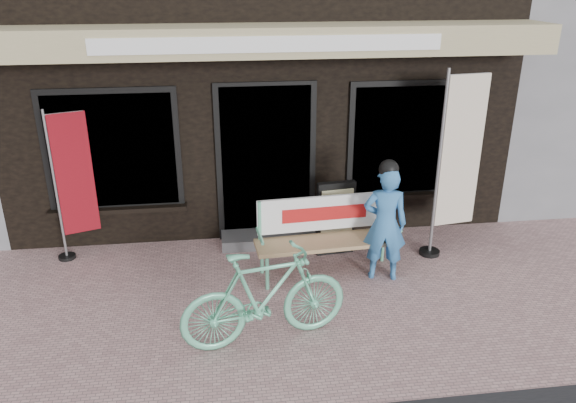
{
  "coord_description": "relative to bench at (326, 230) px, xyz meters",
  "views": [
    {
      "loc": [
        -0.65,
        -5.23,
        3.51
      ],
      "look_at": [
        0.13,
        0.7,
        1.05
      ],
      "focal_mm": 35.0,
      "sensor_mm": 36.0,
      "label": 1
    }
  ],
  "objects": [
    {
      "name": "person",
      "position": [
        0.66,
        -0.24,
        0.18
      ],
      "size": [
        0.58,
        0.45,
        1.53
      ],
      "rotation": [
        0.0,
        0.0,
        -0.21
      ],
      "color": "teal",
      "rests_on": "ground"
    },
    {
      "name": "bicycle",
      "position": [
        -0.89,
        -1.34,
        -0.05
      ],
      "size": [
        1.78,
        0.81,
        1.03
      ],
      "primitive_type": "imported",
      "rotation": [
        0.0,
        0.0,
        1.77
      ],
      "color": "#66C79C",
      "rests_on": "ground"
    },
    {
      "name": "ground",
      "position": [
        -0.63,
        -0.89,
        -0.57
      ],
      "size": [
        70.0,
        70.0,
        0.0
      ],
      "primitive_type": "plane",
      "color": "tan",
      "rests_on": "ground"
    },
    {
      "name": "nobori_red",
      "position": [
        -3.13,
        0.83,
        0.46
      ],
      "size": [
        0.59,
        0.32,
        2.0
      ],
      "rotation": [
        0.0,
        0.0,
        0.35
      ],
      "color": "gray",
      "rests_on": "ground"
    },
    {
      "name": "menu_stand",
      "position": [
        0.21,
        0.46,
        -0.05
      ],
      "size": [
        0.51,
        0.16,
        1.01
      ],
      "rotation": [
        0.0,
        0.0,
        0.11
      ],
      "color": "black",
      "rests_on": "ground"
    },
    {
      "name": "storefront",
      "position": [
        -0.63,
        4.07,
        2.42
      ],
      "size": [
        7.0,
        6.77,
        6.0
      ],
      "color": "black",
      "rests_on": "ground"
    },
    {
      "name": "nobori_cream",
      "position": [
        1.71,
        0.29,
        0.7
      ],
      "size": [
        0.73,
        0.31,
        2.46
      ],
      "rotation": [
        0.0,
        0.0,
        0.15
      ],
      "color": "gray",
      "rests_on": "ground"
    },
    {
      "name": "bench",
      "position": [
        0.0,
        0.0,
        0.0
      ],
      "size": [
        1.81,
        0.58,
        0.97
      ],
      "rotation": [
        0.0,
        0.0,
        0.07
      ],
      "color": "#66C79C",
      "rests_on": "ground"
    }
  ]
}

